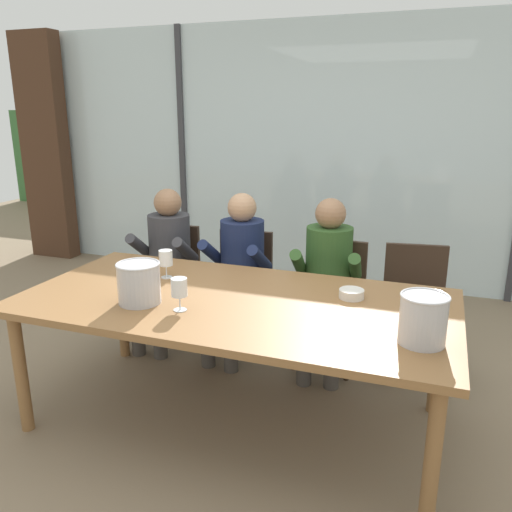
# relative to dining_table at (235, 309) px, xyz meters

# --- Properties ---
(ground) EXTENTS (14.00, 14.00, 0.00)m
(ground) POSITION_rel_dining_table_xyz_m (0.00, 1.00, -0.70)
(ground) COLOR #847056
(window_glass_panel) EXTENTS (7.57, 0.03, 2.60)m
(window_glass_panel) POSITION_rel_dining_table_xyz_m (0.00, 2.71, 0.60)
(window_glass_panel) COLOR silver
(window_glass_panel) RESTS_ON ground
(window_mullion_left) EXTENTS (0.06, 0.06, 2.60)m
(window_mullion_left) POSITION_rel_dining_table_xyz_m (-1.70, 2.69, 0.60)
(window_mullion_left) COLOR #38383D
(window_mullion_left) RESTS_ON ground
(hillside_vineyard) EXTENTS (13.57, 2.40, 1.73)m
(hillside_vineyard) POSITION_rel_dining_table_xyz_m (0.00, 6.62, 0.17)
(hillside_vineyard) COLOR #386633
(hillside_vineyard) RESTS_ON ground
(curtain_heavy_drape) EXTENTS (0.56, 0.20, 2.60)m
(curtain_heavy_drape) POSITION_rel_dining_table_xyz_m (-3.44, 2.53, 0.60)
(curtain_heavy_drape) COLOR #472D1E
(curtain_heavy_drape) RESTS_ON ground
(dining_table) EXTENTS (2.37, 1.18, 0.76)m
(dining_table) POSITION_rel_dining_table_xyz_m (0.00, 0.00, 0.00)
(dining_table) COLOR olive
(dining_table) RESTS_ON ground
(chair_near_curtain) EXTENTS (0.46, 0.46, 0.87)m
(chair_near_curtain) POSITION_rel_dining_table_xyz_m (-0.97, 1.02, -0.19)
(chair_near_curtain) COLOR #332319
(chair_near_curtain) RESTS_ON ground
(chair_left_of_center) EXTENTS (0.46, 0.46, 0.87)m
(chair_left_of_center) POSITION_rel_dining_table_xyz_m (-0.36, 1.02, -0.19)
(chair_left_of_center) COLOR #332319
(chair_left_of_center) RESTS_ON ground
(chair_center) EXTENTS (0.46, 0.46, 0.87)m
(chair_center) POSITION_rel_dining_table_xyz_m (0.36, 0.98, -0.19)
(chair_center) COLOR #332319
(chair_center) RESTS_ON ground
(chair_right_of_center) EXTENTS (0.50, 0.50, 0.87)m
(chair_right_of_center) POSITION_rel_dining_table_xyz_m (0.91, 1.03, -0.19)
(chair_right_of_center) COLOR #332319
(chair_right_of_center) RESTS_ON ground
(person_charcoal_jacket) EXTENTS (0.47, 0.62, 1.19)m
(person_charcoal_jacket) POSITION_rel_dining_table_xyz_m (-0.92, 0.86, -0.02)
(person_charcoal_jacket) COLOR #38383D
(person_charcoal_jacket) RESTS_ON ground
(person_navy_polo) EXTENTS (0.48, 0.62, 1.19)m
(person_navy_polo) POSITION_rel_dining_table_xyz_m (-0.32, 0.86, -0.02)
(person_navy_polo) COLOR #192347
(person_navy_polo) RESTS_ON ground
(person_olive_shirt) EXTENTS (0.49, 0.63, 1.19)m
(person_olive_shirt) POSITION_rel_dining_table_xyz_m (0.33, 0.86, -0.02)
(person_olive_shirt) COLOR #2D5123
(person_olive_shirt) RESTS_ON ground
(ice_bucket_primary) EXTENTS (0.21, 0.21, 0.23)m
(ice_bucket_primary) POSITION_rel_dining_table_xyz_m (0.99, -0.23, 0.18)
(ice_bucket_primary) COLOR #B7B7BC
(ice_bucket_primary) RESTS_ON dining_table
(ice_bucket_secondary) EXTENTS (0.23, 0.23, 0.22)m
(ice_bucket_secondary) POSITION_rel_dining_table_xyz_m (-0.46, -0.22, 0.18)
(ice_bucket_secondary) COLOR #B7B7BC
(ice_bucket_secondary) RESTS_ON dining_table
(tasting_bowl) EXTENTS (0.14, 0.14, 0.05)m
(tasting_bowl) POSITION_rel_dining_table_xyz_m (0.60, 0.23, 0.09)
(tasting_bowl) COLOR silver
(tasting_bowl) RESTS_ON dining_table
(wine_glass_by_left_taster) EXTENTS (0.08, 0.08, 0.17)m
(wine_glass_by_left_taster) POSITION_rel_dining_table_xyz_m (-0.20, -0.25, 0.18)
(wine_glass_by_left_taster) COLOR silver
(wine_glass_by_left_taster) RESTS_ON dining_table
(wine_glass_near_bucket) EXTENTS (0.08, 0.08, 0.17)m
(wine_glass_near_bucket) POSITION_rel_dining_table_xyz_m (-0.53, 0.20, 0.18)
(wine_glass_near_bucket) COLOR silver
(wine_glass_near_bucket) RESTS_ON dining_table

